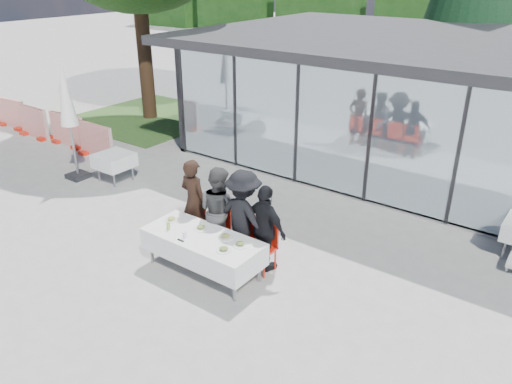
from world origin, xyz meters
TOP-DOWN VIEW (x-y plane):
  - ground at (0.00, 0.00)m, footprint 90.00×90.00m
  - pavilion at (2.00, 8.16)m, footprint 14.80×8.80m
  - treeline at (-2.00, 28.00)m, footprint 62.50×2.00m
  - dining_table at (-0.07, -0.46)m, footprint 2.26×0.96m
  - diner_a at (-0.97, 0.30)m, footprint 0.67×0.67m
  - diner_chair_a at (-0.97, 0.29)m, footprint 0.44×0.44m
  - diner_b at (-0.33, 0.30)m, footprint 0.96×0.96m
  - diner_chair_b at (-0.33, 0.29)m, footprint 0.44×0.44m
  - diner_c at (0.28, 0.30)m, footprint 1.31×1.31m
  - diner_chair_c at (0.28, 0.29)m, footprint 0.44×0.44m
  - diner_d at (0.77, 0.30)m, footprint 1.14×1.14m
  - diner_chair_d at (0.77, 0.29)m, footprint 0.44×0.44m
  - plate_a at (-0.94, -0.36)m, footprint 0.27×0.27m
  - plate_b at (-0.27, -0.28)m, footprint 0.27×0.27m
  - plate_c at (0.31, -0.26)m, footprint 0.27×0.27m
  - plate_d at (0.68, -0.32)m, footprint 0.27×0.27m
  - plate_extra at (0.56, -0.62)m, footprint 0.27×0.27m
  - juice_bottle at (-0.74, -0.64)m, footprint 0.06×0.06m
  - drinking_glasses at (-0.30, -0.68)m, footprint 0.07×0.07m
  - folded_eyeglasses at (-0.26, -0.81)m, footprint 0.14×0.03m
  - spare_table_left at (-4.78, 1.37)m, footprint 0.86×0.86m
  - market_umbrella at (-5.74, 0.88)m, footprint 0.50×0.50m
  - construction_barriers at (-9.81, 2.25)m, footprint 7.80×0.60m
  - grass_patch at (-8.50, 6.00)m, footprint 5.00×5.00m

SIDE VIEW (x-z plane):
  - ground at x=0.00m, z-range 0.00..0.00m
  - grass_patch at x=-8.50m, z-range 0.00..0.02m
  - construction_barriers at x=-9.81m, z-range -0.06..0.94m
  - diner_chair_a at x=-0.97m, z-range 0.05..1.03m
  - diner_chair_b at x=-0.33m, z-range 0.05..1.03m
  - diner_chair_c at x=0.28m, z-range 0.05..1.03m
  - diner_chair_d at x=0.77m, z-range 0.05..1.03m
  - dining_table at x=-0.07m, z-range 0.16..0.91m
  - spare_table_left at x=-4.78m, z-range 0.18..0.92m
  - folded_eyeglasses at x=-0.26m, z-range 0.75..0.76m
  - plate_a at x=-0.94m, z-range 0.74..0.81m
  - plate_b at x=-0.27m, z-range 0.74..0.81m
  - plate_c at x=0.31m, z-range 0.74..0.81m
  - plate_d at x=0.68m, z-range 0.74..0.81m
  - plate_extra at x=0.56m, z-range 0.74..0.81m
  - drinking_glasses at x=-0.30m, z-range 0.75..0.85m
  - juice_bottle at x=-0.74m, z-range 0.75..0.89m
  - diner_d at x=0.77m, z-range 0.00..1.67m
  - diner_b at x=-0.33m, z-range 0.00..1.77m
  - diner_a at x=-0.97m, z-range 0.00..1.77m
  - diner_c at x=0.28m, z-range 0.00..1.84m
  - market_umbrella at x=-5.74m, z-range 0.51..3.51m
  - pavilion at x=2.00m, z-range 0.43..3.87m
  - treeline at x=-2.00m, z-range 0.00..4.40m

